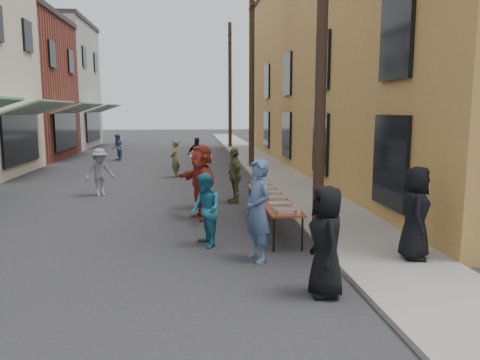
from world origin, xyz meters
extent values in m
plane|color=#28282B|center=(0.00, 0.00, 0.00)|extent=(120.00, 120.00, 0.00)
cube|color=gray|center=(5.00, 15.00, 0.05)|extent=(2.20, 60.00, 0.10)
cube|color=gray|center=(-10.00, 29.00, 4.50)|extent=(8.00, 8.00, 9.00)
cube|color=#B58340|center=(11.10, 14.00, 5.00)|extent=(10.00, 28.00, 10.00)
cylinder|color=#2D2116|center=(4.30, 3.00, 4.50)|extent=(0.26, 0.26, 9.00)
cylinder|color=#2D2116|center=(4.30, 15.00, 4.50)|extent=(0.26, 0.26, 9.00)
cylinder|color=#2D2116|center=(4.30, 27.00, 4.50)|extent=(0.26, 0.26, 9.00)
cube|color=maroon|center=(3.23, 3.19, 0.73)|extent=(0.70, 4.00, 0.04)
cylinder|color=black|center=(2.94, 1.31, 0.35)|extent=(0.04, 0.04, 0.71)
cylinder|color=black|center=(3.52, 1.31, 0.35)|extent=(0.04, 0.04, 0.71)
cylinder|color=black|center=(2.94, 5.07, 0.35)|extent=(0.04, 0.04, 0.71)
cylinder|color=black|center=(3.52, 5.07, 0.35)|extent=(0.04, 0.04, 0.71)
cube|color=maroon|center=(3.23, 1.54, 0.79)|extent=(0.50, 0.33, 0.08)
cube|color=#B2B2B7|center=(3.23, 2.19, 0.79)|extent=(0.50, 0.33, 0.08)
cube|color=tan|center=(3.23, 2.89, 0.79)|extent=(0.50, 0.33, 0.08)
cube|color=#B2B2B7|center=(3.23, 3.59, 0.79)|extent=(0.50, 0.33, 0.08)
cube|color=tan|center=(3.23, 4.29, 0.79)|extent=(0.50, 0.33, 0.08)
cylinder|color=#A57F26|center=(3.01, 1.24, 0.79)|extent=(0.07, 0.07, 0.08)
cylinder|color=#A57F26|center=(3.01, 1.34, 0.79)|extent=(0.07, 0.07, 0.08)
cylinder|color=#A57F26|center=(3.01, 1.44, 0.79)|extent=(0.07, 0.07, 0.08)
cylinder|color=tan|center=(3.43, 1.29, 0.81)|extent=(0.08, 0.08, 0.12)
imported|color=black|center=(3.33, -0.94, 0.85)|extent=(0.55, 0.84, 1.71)
imported|color=#49638E|center=(2.54, 0.82, 0.96)|extent=(0.69, 0.82, 1.92)
imported|color=teal|center=(1.60, 1.86, 0.77)|extent=(0.78, 0.89, 1.54)
imported|color=white|center=(1.60, 5.65, 0.87)|extent=(0.75, 1.18, 1.75)
imported|color=#5B663B|center=(2.64, 6.40, 0.84)|extent=(0.62, 1.05, 1.69)
imported|color=maroon|center=(1.58, 4.36, 0.97)|extent=(1.27, 1.88, 1.95)
imported|color=black|center=(5.38, 0.33, 0.96)|extent=(0.81, 0.98, 1.71)
imported|color=slate|center=(-1.65, 8.03, 0.78)|extent=(1.17, 1.02, 1.57)
imported|color=black|center=(1.64, 13.40, 0.79)|extent=(1.00, 0.67, 1.58)
imported|color=#596138|center=(0.68, 11.98, 0.78)|extent=(0.49, 0.64, 1.57)
imported|color=#4C6693|center=(-2.67, 18.82, 0.75)|extent=(0.84, 0.91, 1.50)
camera|label=1|loc=(1.30, -7.61, 2.83)|focal=35.00mm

